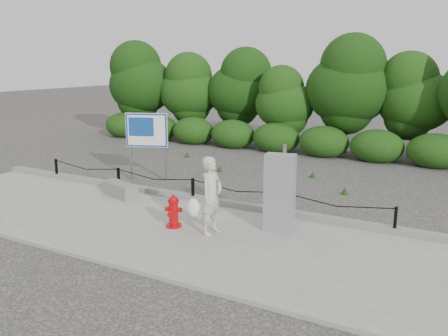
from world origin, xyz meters
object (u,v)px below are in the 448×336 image
concrete_block (120,190)px  pedestrian (210,196)px  utility_cabinet (280,192)px  fire_hydrant (173,212)px  advertising_sign (147,133)px

concrete_block → pedestrian: bearing=-19.1°
concrete_block → utility_cabinet: 4.77m
fire_hydrant → concrete_block: size_ratio=0.63×
utility_cabinet → advertising_sign: size_ratio=0.87×
utility_cabinet → pedestrian: bearing=-151.9°
pedestrian → concrete_block: (-3.55, 1.23, -0.62)m
concrete_block → advertising_sign: 2.44m
concrete_block → advertising_sign: bearing=107.6°
advertising_sign → pedestrian: bearing=-59.3°
fire_hydrant → utility_cabinet: 2.33m
concrete_block → utility_cabinet: (4.71, -0.31, 0.64)m
pedestrian → concrete_block: pedestrian is taller
utility_cabinet → concrete_block: bearing=166.1°
utility_cabinet → advertising_sign: bearing=146.3°
pedestrian → concrete_block: 3.80m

